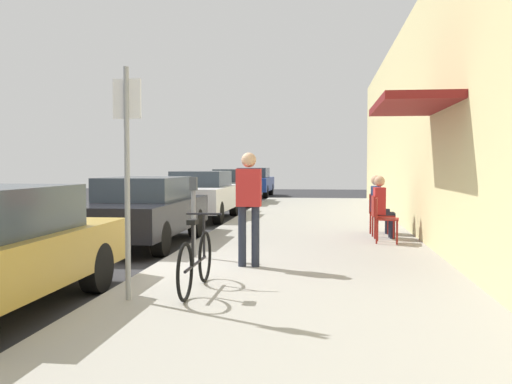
# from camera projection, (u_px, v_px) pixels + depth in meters

# --- Properties ---
(ground_plane) EXTENTS (60.00, 60.00, 0.00)m
(ground_plane) POSITION_uv_depth(u_px,v_px,m) (150.00, 274.00, 8.42)
(ground_plane) COLOR #2D2D30
(sidewalk_slab) EXTENTS (4.50, 32.00, 0.12)m
(sidewalk_slab) POSITION_uv_depth(u_px,v_px,m) (305.00, 253.00, 10.13)
(sidewalk_slab) COLOR #9E9B93
(sidewalk_slab) RESTS_ON ground_plane
(building_facade) EXTENTS (1.40, 32.00, 5.10)m
(building_facade) POSITION_uv_depth(u_px,v_px,m) (445.00, 112.00, 9.71)
(building_facade) COLOR beige
(building_facade) RESTS_ON ground_plane
(parked_car_1) EXTENTS (1.80, 4.40, 1.39)m
(parked_car_1) POSITION_uv_depth(u_px,v_px,m) (143.00, 210.00, 11.49)
(parked_car_1) COLOR black
(parked_car_1) RESTS_ON ground_plane
(parked_car_2) EXTENTS (1.80, 4.40, 1.45)m
(parked_car_2) POSITION_uv_depth(u_px,v_px,m) (201.00, 194.00, 16.90)
(parked_car_2) COLOR silver
(parked_car_2) RESTS_ON ground_plane
(parked_car_3) EXTENTS (1.80, 4.40, 1.47)m
(parked_car_3) POSITION_uv_depth(u_px,v_px,m) (234.00, 187.00, 23.18)
(parked_car_3) COLOR #47514C
(parked_car_3) RESTS_ON ground_plane
(parked_car_4) EXTENTS (1.80, 4.40, 1.49)m
(parked_car_4) POSITION_uv_depth(u_px,v_px,m) (253.00, 182.00, 29.36)
(parked_car_4) COLOR navy
(parked_car_4) RESTS_ON ground_plane
(parking_meter) EXTENTS (0.12, 0.10, 1.32)m
(parking_meter) POSITION_uv_depth(u_px,v_px,m) (194.00, 211.00, 9.25)
(parking_meter) COLOR slate
(parking_meter) RESTS_ON sidewalk_slab
(street_sign) EXTENTS (0.32, 0.06, 2.60)m
(street_sign) POSITION_uv_depth(u_px,v_px,m) (127.00, 165.00, 6.27)
(street_sign) COLOR gray
(street_sign) RESTS_ON sidewalk_slab
(bicycle_0) EXTENTS (0.46, 1.71, 0.90)m
(bicycle_0) POSITION_uv_depth(u_px,v_px,m) (196.00, 261.00, 6.76)
(bicycle_0) COLOR black
(bicycle_0) RESTS_ON sidewalk_slab
(cafe_chair_0) EXTENTS (0.50, 0.50, 0.87)m
(cafe_chair_0) POSITION_uv_depth(u_px,v_px,m) (383.00, 217.00, 10.97)
(cafe_chair_0) COLOR maroon
(cafe_chair_0) RESTS_ON sidewalk_slab
(cafe_chair_1) EXTENTS (0.46, 0.46, 0.87)m
(cafe_chair_1) POSITION_uv_depth(u_px,v_px,m) (379.00, 214.00, 11.71)
(cafe_chair_1) COLOR maroon
(cafe_chair_1) RESTS_ON sidewalk_slab
(seated_patron_1) EXTENTS (0.43, 0.37, 1.29)m
(seated_patron_1) POSITION_uv_depth(u_px,v_px,m) (382.00, 204.00, 11.69)
(seated_patron_1) COLOR #232838
(seated_patron_1) RESTS_ON sidewalk_slab
(cafe_chair_2) EXTENTS (0.48, 0.48, 0.87)m
(cafe_chair_2) POSITION_uv_depth(u_px,v_px,m) (376.00, 210.00, 12.54)
(cafe_chair_2) COLOR maroon
(cafe_chair_2) RESTS_ON sidewalk_slab
(seated_patron_2) EXTENTS (0.45, 0.39, 1.29)m
(seated_patron_2) POSITION_uv_depth(u_px,v_px,m) (378.00, 202.00, 12.51)
(seated_patron_2) COLOR #232838
(seated_patron_2) RESTS_ON sidewalk_slab
(pedestrian_standing) EXTENTS (0.36, 0.22, 1.70)m
(pedestrian_standing) POSITION_uv_depth(u_px,v_px,m) (249.00, 200.00, 8.36)
(pedestrian_standing) COLOR #232838
(pedestrian_standing) RESTS_ON sidewalk_slab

